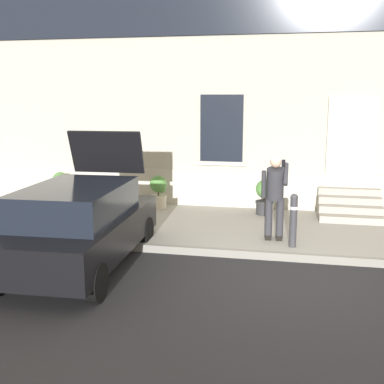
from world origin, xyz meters
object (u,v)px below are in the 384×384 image
hatchback_car_black (80,224)px  bollard_near_person (293,218)px  bollard_far_left (103,209)px  person_on_phone (275,192)px  planter_cream (159,191)px  planter_olive (61,187)px  planter_charcoal (265,196)px

hatchback_car_black → bollard_near_person: hatchback_car_black is taller
bollard_far_left → person_on_phone: size_ratio=0.60×
bollard_far_left → planter_cream: size_ratio=1.22×
bollard_near_person → planter_olive: bollard_near_person is taller
bollard_far_left → person_on_phone: person_on_phone is taller
planter_olive → planter_charcoal: bearing=-1.4°
bollard_far_left → planter_cream: 2.72m
planter_olive → bollard_near_person: bearing=-23.8°
bollard_far_left → planter_olive: size_ratio=1.22×
bollard_near_person → person_on_phone: (-0.38, 0.35, 0.43)m
bollard_near_person → planter_charcoal: 2.66m
planter_cream → planter_charcoal: size_ratio=1.00×
bollard_far_left → hatchback_car_black: bearing=-83.7°
bollard_far_left → person_on_phone: (3.47, 0.35, 0.43)m
planter_olive → bollard_far_left: bearing=-49.8°
bollard_far_left → planter_charcoal: (3.17, 2.57, -0.11)m
bollard_near_person → person_on_phone: bearing=137.4°
person_on_phone → hatchback_car_black: bearing=-166.3°
bollard_near_person → person_on_phone: size_ratio=0.60×
bollard_near_person → bollard_far_left: (-3.85, 0.00, 0.00)m
hatchback_car_black → planter_cream: size_ratio=4.79×
hatchback_car_black → planter_charcoal: 5.06m
hatchback_car_black → planter_cream: bearing=86.3°
planter_charcoal → hatchback_car_black: bearing=-126.4°
bollard_near_person → planter_cream: bearing=141.8°
bollard_near_person → bollard_far_left: bearing=180.0°
planter_charcoal → planter_olive: bearing=178.6°
bollard_near_person → planter_charcoal: size_ratio=1.22×
hatchback_car_black → person_on_phone: bearing=29.3°
person_on_phone → planter_olive: person_on_phone is taller
planter_olive → planter_cream: 2.73m
bollard_near_person → planter_charcoal: (-0.68, 2.57, -0.11)m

